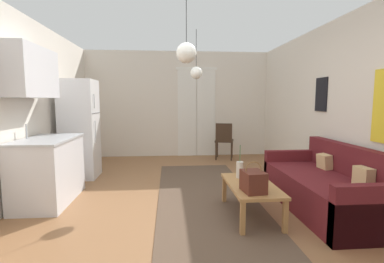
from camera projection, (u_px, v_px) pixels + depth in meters
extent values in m
cube|color=#8E603D|center=(189.00, 218.00, 3.44)|extent=(5.09, 7.97, 0.10)
cube|color=silver|center=(178.00, 104.00, 6.99)|extent=(4.69, 0.10, 2.61)
cube|color=white|center=(187.00, 113.00, 6.97)|extent=(0.46, 0.02, 2.15)
cube|color=white|center=(206.00, 113.00, 7.01)|extent=(0.46, 0.02, 2.15)
cube|color=white|center=(197.00, 69.00, 6.87)|extent=(1.02, 0.03, 0.06)
cube|color=silver|center=(371.00, 108.00, 3.48)|extent=(0.10, 7.57, 2.61)
cube|color=black|center=(321.00, 94.00, 4.50)|extent=(0.02, 0.32, 0.54)
cube|color=red|center=(13.00, 69.00, 3.56)|extent=(0.02, 0.32, 0.40)
cube|color=brown|center=(206.00, 195.00, 4.11)|extent=(1.38, 3.74, 0.01)
cube|color=#5B191E|center=(323.00, 193.00, 3.57)|extent=(0.89, 1.92, 0.44)
cube|color=#5B191E|center=(351.00, 177.00, 3.58)|extent=(0.15, 1.92, 0.82)
cube|color=#5B191E|center=(375.00, 215.00, 2.67)|extent=(0.89, 0.11, 0.61)
cube|color=#5B191E|center=(292.00, 169.00, 4.46)|extent=(0.89, 0.11, 0.61)
cube|color=tan|center=(363.00, 177.00, 3.14)|extent=(0.14, 0.22, 0.22)
cube|color=tan|center=(324.00, 162.00, 3.93)|extent=(0.16, 0.22, 0.22)
cube|color=#A87542|center=(251.00, 185.00, 3.35)|extent=(0.54, 1.03, 0.04)
cube|color=#A87542|center=(243.00, 218.00, 2.88)|extent=(0.05, 0.05, 0.37)
cube|color=#A87542|center=(285.00, 217.00, 2.92)|extent=(0.05, 0.05, 0.37)
cube|color=#A87542|center=(224.00, 189.00, 3.82)|extent=(0.05, 0.05, 0.37)
cube|color=#A87542|center=(257.00, 188.00, 3.86)|extent=(0.05, 0.05, 0.37)
cylinder|color=beige|center=(240.00, 170.00, 3.60)|extent=(0.09, 0.09, 0.21)
cylinder|color=#477F42|center=(240.00, 153.00, 3.57)|extent=(0.01, 0.01, 0.22)
cube|color=#512319|center=(253.00, 182.00, 3.04)|extent=(0.25, 0.30, 0.23)
torus|color=brown|center=(254.00, 169.00, 3.03)|extent=(0.18, 0.01, 0.18)
cube|color=white|center=(80.00, 129.00, 5.01)|extent=(0.59, 0.59, 1.77)
cube|color=#4C4C51|center=(96.00, 113.00, 5.00)|extent=(0.01, 0.57, 0.01)
cylinder|color=#B7BABF|center=(94.00, 101.00, 4.82)|extent=(0.02, 0.02, 0.25)
cylinder|color=#B7BABF|center=(95.00, 132.00, 4.88)|extent=(0.02, 0.02, 0.39)
cube|color=silver|center=(49.00, 171.00, 3.83)|extent=(0.62, 1.12, 0.86)
cube|color=#B7BABF|center=(47.00, 139.00, 3.78)|extent=(0.65, 1.15, 0.03)
cube|color=#999BA0|center=(46.00, 143.00, 3.77)|extent=(0.36, 0.40, 0.10)
cylinder|color=#B7BABF|center=(26.00, 131.00, 3.73)|extent=(0.02, 0.02, 0.20)
cube|color=silver|center=(31.00, 72.00, 3.67)|extent=(0.32, 1.01, 0.67)
cylinder|color=#382619|center=(232.00, 149.00, 6.80)|extent=(0.03, 0.03, 0.43)
cylinder|color=#382619|center=(217.00, 149.00, 6.87)|extent=(0.03, 0.03, 0.43)
cylinder|color=#382619|center=(231.00, 152.00, 6.47)|extent=(0.03, 0.03, 0.43)
cylinder|color=#382619|center=(216.00, 151.00, 6.54)|extent=(0.03, 0.03, 0.43)
cube|color=#382619|center=(224.00, 141.00, 6.65)|extent=(0.51, 0.50, 0.04)
cube|color=#382619|center=(224.00, 132.00, 6.44)|extent=(0.37, 0.13, 0.42)
cylinder|color=black|center=(186.00, 21.00, 3.36)|extent=(0.01, 0.01, 0.50)
sphere|color=white|center=(186.00, 53.00, 3.40)|extent=(0.25, 0.25, 0.25)
cylinder|color=black|center=(196.00, 48.00, 4.75)|extent=(0.01, 0.01, 0.62)
sphere|color=white|center=(196.00, 73.00, 4.79)|extent=(0.21, 0.21, 0.21)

